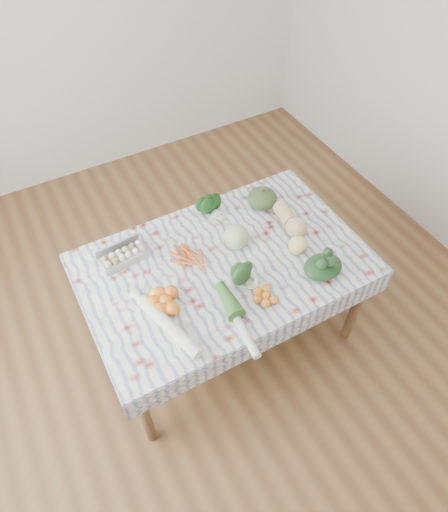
{
  "coord_description": "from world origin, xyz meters",
  "views": [
    {
      "loc": [
        -0.83,
        -1.5,
        2.81
      ],
      "look_at": [
        0.0,
        0.0,
        0.82
      ],
      "focal_mm": 32.0,
      "sensor_mm": 36.0,
      "label": 1
    }
  ],
  "objects": [
    {
      "name": "ground",
      "position": [
        0.0,
        0.0,
        0.0
      ],
      "size": [
        4.5,
        4.5,
        0.0
      ],
      "primitive_type": "plane",
      "color": "brown",
      "rests_on": "ground"
    },
    {
      "name": "cabbage",
      "position": [
        0.13,
        0.08,
        0.84
      ],
      "size": [
        0.16,
        0.16,
        0.15
      ],
      "primitive_type": "sphere",
      "rotation": [
        0.0,
        0.0,
        -0.09
      ],
      "color": "#ACBE79",
      "rests_on": "tablecloth"
    },
    {
      "name": "spinach_bag",
      "position": [
        0.46,
        -0.34,
        0.81
      ],
      "size": [
        0.27,
        0.23,
        0.1
      ],
      "primitive_type": "ellipsoid",
      "rotation": [
        0.0,
        0.0,
        -0.23
      ],
      "color": "black",
      "rests_on": "tablecloth"
    },
    {
      "name": "grapefruit",
      "position": [
        0.42,
        -0.14,
        0.82
      ],
      "size": [
        0.14,
        0.14,
        0.12
      ],
      "primitive_type": "sphere",
      "rotation": [
        0.0,
        0.0,
        -0.27
      ],
      "color": "#F2DC71",
      "rests_on": "tablecloth"
    },
    {
      "name": "egg_carton",
      "position": [
        -0.5,
        0.29,
        0.8
      ],
      "size": [
        0.29,
        0.14,
        0.07
      ],
      "primitive_type": "cube",
      "rotation": [
        0.0,
        0.0,
        0.1
      ],
      "color": "#9E9D99",
      "rests_on": "tablecloth"
    },
    {
      "name": "broccoli",
      "position": [
        0.03,
        -0.21,
        0.82
      ],
      "size": [
        0.21,
        0.21,
        0.11
      ],
      "primitive_type": "ellipsoid",
      "rotation": [
        0.0,
        0.0,
        0.78
      ],
      "color": "#254C1E",
      "rests_on": "tablecloth"
    },
    {
      "name": "dining_table",
      "position": [
        0.0,
        0.0,
        0.68
      ],
      "size": [
        1.6,
        1.0,
        0.75
      ],
      "color": "brown",
      "rests_on": "ground"
    },
    {
      "name": "leek",
      "position": [
        -0.14,
        -0.4,
        0.79
      ],
      "size": [
        0.09,
        0.46,
        0.05
      ],
      "primitive_type": "cylinder",
      "rotation": [
        1.57,
        0.0,
        -0.09
      ],
      "color": "beige",
      "rests_on": "tablecloth"
    },
    {
      "name": "kabocha_squash",
      "position": [
        0.45,
        0.31,
        0.82
      ],
      "size": [
        0.25,
        0.25,
        0.13
      ],
      "primitive_type": "ellipsoid",
      "rotation": [
        0.0,
        0.0,
        -0.39
      ],
      "color": "#374826",
      "rests_on": "tablecloth"
    },
    {
      "name": "kale_bunch",
      "position": [
        0.13,
        0.39,
        0.82
      ],
      "size": [
        0.17,
        0.16,
        0.12
      ],
      "primitive_type": "ellipsoid",
      "rotation": [
        0.0,
        0.0,
        0.37
      ],
      "color": "#113710",
      "rests_on": "tablecloth"
    },
    {
      "name": "wall_back",
      "position": [
        0.0,
        2.25,
        1.4
      ],
      "size": [
        4.0,
        0.04,
        2.8
      ],
      "primitive_type": "cube",
      "color": "silver",
      "rests_on": "ground"
    },
    {
      "name": "carrot_bunch",
      "position": [
        -0.17,
        0.11,
        0.78
      ],
      "size": [
        0.23,
        0.22,
        0.04
      ],
      "primitive_type": "cube",
      "rotation": [
        0.0,
        0.0,
        0.16
      ],
      "color": "#DB5116",
      "rests_on": "tablecloth"
    },
    {
      "name": "daikon",
      "position": [
        -0.47,
        -0.26,
        0.8
      ],
      "size": [
        0.19,
        0.48,
        0.07
      ],
      "primitive_type": "cylinder",
      "rotation": [
        1.57,
        0.0,
        0.26
      ],
      "color": "white",
      "rests_on": "tablecloth"
    },
    {
      "name": "orange_cluster",
      "position": [
        -0.42,
        -0.11,
        0.8
      ],
      "size": [
        0.33,
        0.33,
        0.08
      ],
      "primitive_type": "cube",
      "rotation": [
        0.0,
        0.0,
        -0.38
      ],
      "color": "orange",
      "rests_on": "tablecloth"
    },
    {
      "name": "mandarin_cluster",
      "position": [
        0.08,
        -0.34,
        0.79
      ],
      "size": [
        0.19,
        0.19,
        0.05
      ],
      "primitive_type": "cube",
      "rotation": [
        0.0,
        0.0,
        -0.08
      ],
      "color": "orange",
      "rests_on": "tablecloth"
    },
    {
      "name": "tablecloth",
      "position": [
        0.0,
        0.0,
        0.76
      ],
      "size": [
        1.66,
        1.06,
        0.01
      ],
      "primitive_type": "cube",
      "color": "silver",
      "rests_on": "dining_table"
    },
    {
      "name": "butternut_squash",
      "position": [
        0.5,
        0.06,
        0.83
      ],
      "size": [
        0.16,
        0.29,
        0.13
      ],
      "primitive_type": "ellipsoid",
      "rotation": [
        0.0,
        0.0,
        -0.1
      ],
      "color": "tan",
      "rests_on": "tablecloth"
    }
  ]
}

